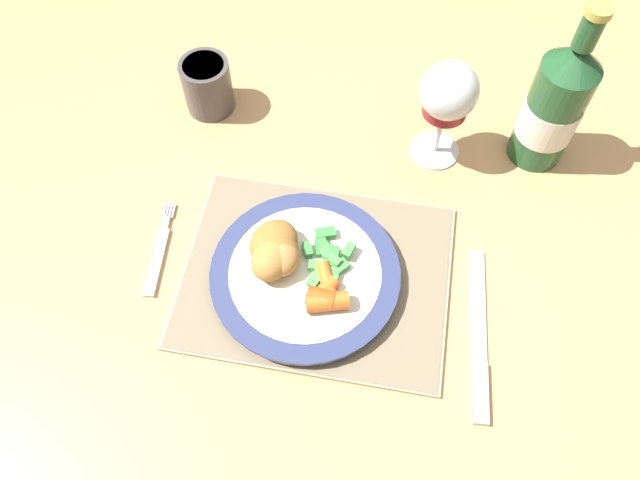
# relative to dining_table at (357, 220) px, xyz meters

# --- Properties ---
(ground_plane) EXTENTS (6.00, 6.00, 0.00)m
(ground_plane) POSITION_rel_dining_table_xyz_m (0.00, 0.00, -0.66)
(ground_plane) COLOR #383333
(dining_table) EXTENTS (1.32, 1.10, 0.74)m
(dining_table) POSITION_rel_dining_table_xyz_m (0.00, 0.00, 0.00)
(dining_table) COLOR tan
(dining_table) RESTS_ON ground
(placemat) EXTENTS (0.33, 0.26, 0.01)m
(placemat) POSITION_rel_dining_table_xyz_m (-0.04, -0.14, 0.08)
(placemat) COLOR tan
(placemat) RESTS_ON dining_table
(dinner_plate) EXTENTS (0.23, 0.23, 0.02)m
(dinner_plate) POSITION_rel_dining_table_xyz_m (-0.05, -0.15, 0.10)
(dinner_plate) COLOR silver
(dinner_plate) RESTS_ON placemat
(breaded_croquettes) EXTENTS (0.08, 0.10, 0.04)m
(breaded_croquettes) POSITION_rel_dining_table_xyz_m (-0.09, -0.14, 0.12)
(breaded_croquettes) COLOR #A87033
(breaded_croquettes) RESTS_ON dinner_plate
(green_beans_pile) EXTENTS (0.07, 0.09, 0.01)m
(green_beans_pile) POSITION_rel_dining_table_xyz_m (-0.02, -0.13, 0.11)
(green_beans_pile) COLOR green
(green_beans_pile) RESTS_ON dinner_plate
(glazed_carrots) EXTENTS (0.05, 0.07, 0.02)m
(glazed_carrots) POSITION_rel_dining_table_xyz_m (-0.02, -0.18, 0.11)
(glazed_carrots) COLOR orange
(glazed_carrots) RESTS_ON dinner_plate
(fork) EXTENTS (0.03, 0.14, 0.01)m
(fork) POSITION_rel_dining_table_xyz_m (-0.24, -0.15, 0.08)
(fork) COLOR silver
(fork) RESTS_ON dining_table
(table_knife) EXTENTS (0.03, 0.22, 0.01)m
(table_knife) POSITION_rel_dining_table_xyz_m (0.17, -0.20, 0.08)
(table_knife) COLOR silver
(table_knife) RESTS_ON dining_table
(wine_glass) EXTENTS (0.08, 0.08, 0.16)m
(wine_glass) POSITION_rel_dining_table_xyz_m (0.09, 0.08, 0.19)
(wine_glass) COLOR silver
(wine_glass) RESTS_ON dining_table
(bottle) EXTENTS (0.08, 0.08, 0.25)m
(bottle) POSITION_rel_dining_table_xyz_m (0.23, 0.11, 0.17)
(bottle) COLOR #23562D
(bottle) RESTS_ON dining_table
(drinking_cup) EXTENTS (0.07, 0.07, 0.08)m
(drinking_cup) POSITION_rel_dining_table_xyz_m (-0.24, 0.11, 0.12)
(drinking_cup) COLOR #4C4747
(drinking_cup) RESTS_ON dining_table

